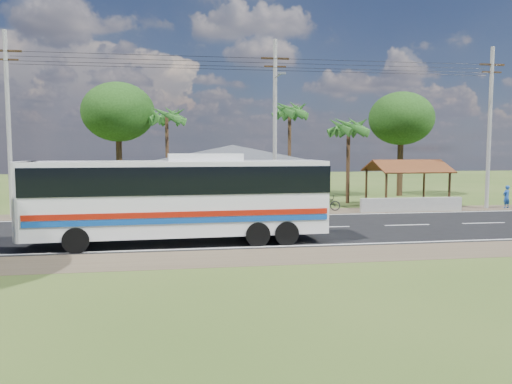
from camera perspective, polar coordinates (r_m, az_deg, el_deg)
The scene contains 14 objects.
ground at distance 25.54m, azimuth -1.67°, elevation -4.31°, with size 120.00×120.00×0.00m, color #364D1B.
road at distance 25.54m, azimuth -1.67°, elevation -4.29°, with size 120.00×16.00×0.03m.
house at distance 38.26m, azimuth -2.66°, elevation 2.76°, with size 12.40×10.00×5.00m.
waiting_shed at distance 37.23m, azimuth 16.84°, elevation 2.63°, with size 5.20×4.48×3.35m.
concrete_barrier at distance 34.36m, azimuth 17.34°, elevation -1.38°, with size 7.00×0.30×0.90m, color #9E9E99.
utility_poles at distance 32.07m, azimuth 1.60°, elevation 7.92°, with size 32.80×2.22×11.00m.
palm_near at distance 38.21m, azimuth 10.54°, elevation 7.28°, with size 2.80×2.80×6.70m.
palm_mid at distance 41.64m, azimuth 3.87°, elevation 9.15°, with size 2.80×2.80×8.20m.
palm_far at distance 41.09m, azimuth -10.18°, elevation 8.47°, with size 2.80×2.80×7.70m.
tree_behind_house at distance 43.38m, azimuth -15.48°, elevation 8.76°, with size 6.00×6.00×9.61m.
tree_behind_shed at distance 45.34m, azimuth 16.26°, elevation 8.03°, with size 5.60×5.60×9.02m.
coach_bus at distance 21.72m, azimuth -8.56°, elevation -0.06°, with size 12.69×3.13×3.91m.
motorcycle at distance 33.53m, azimuth 7.92°, elevation -1.24°, with size 0.69×1.97×1.03m, color black.
person at distance 38.64m, azimuth 26.71°, elevation -0.49°, with size 0.58×0.38×1.59m, color #1B4795.
Camera 1 is at (-3.18, -25.00, 4.13)m, focal length 35.00 mm.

